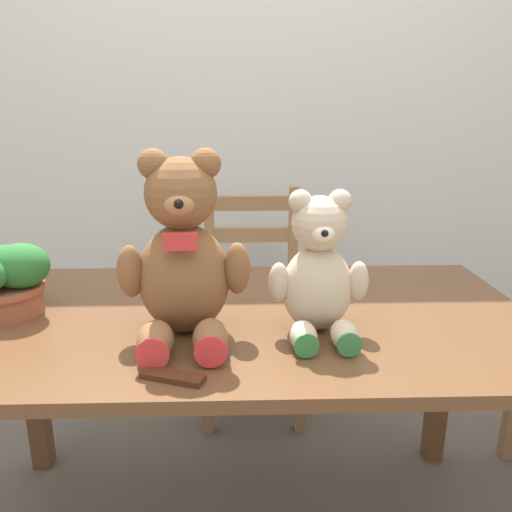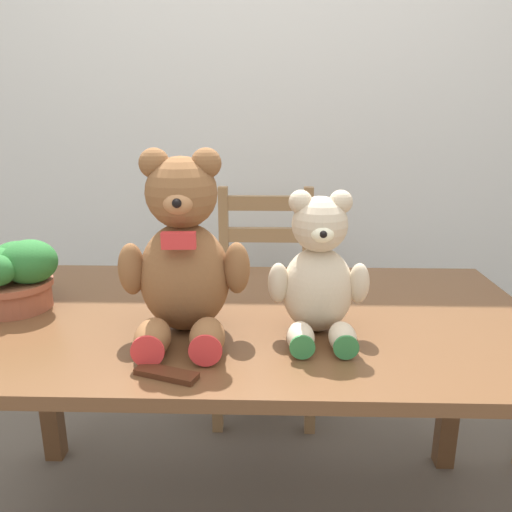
{
  "view_description": "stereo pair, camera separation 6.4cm",
  "coord_description": "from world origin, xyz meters",
  "px_view_note": "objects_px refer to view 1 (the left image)",
  "views": [
    {
      "loc": [
        0.01,
        -0.77,
        1.2
      ],
      "look_at": [
        0.04,
        0.3,
        0.89
      ],
      "focal_mm": 35.0,
      "sensor_mm": 36.0,
      "label": 1
    },
    {
      "loc": [
        0.07,
        -0.77,
        1.2
      ],
      "look_at": [
        0.04,
        0.3,
        0.89
      ],
      "focal_mm": 35.0,
      "sensor_mm": 36.0,
      "label": 2
    }
  ],
  "objects_px": {
    "chocolate_bar": "(173,376)",
    "wooden_chair_behind": "(252,301)",
    "teddy_bear_left": "(183,258)",
    "potted_plant": "(6,278)",
    "teddy_bear_right": "(318,273)"
  },
  "relations": [
    {
      "from": "wooden_chair_behind",
      "to": "teddy_bear_right",
      "type": "relative_size",
      "value": 2.74
    },
    {
      "from": "chocolate_bar",
      "to": "wooden_chair_behind",
      "type": "bearing_deg",
      "value": 80.58
    },
    {
      "from": "chocolate_bar",
      "to": "teddy_bear_right",
      "type": "bearing_deg",
      "value": 34.77
    },
    {
      "from": "wooden_chair_behind",
      "to": "teddy_bear_left",
      "type": "height_order",
      "value": "teddy_bear_left"
    },
    {
      "from": "teddy_bear_right",
      "to": "wooden_chair_behind",
      "type": "bearing_deg",
      "value": -82.49
    },
    {
      "from": "teddy_bear_left",
      "to": "potted_plant",
      "type": "relative_size",
      "value": 1.84
    },
    {
      "from": "potted_plant",
      "to": "chocolate_bar",
      "type": "xyz_separation_m",
      "value": [
        0.45,
        -0.34,
        -0.09
      ]
    },
    {
      "from": "wooden_chair_behind",
      "to": "chocolate_bar",
      "type": "bearing_deg",
      "value": 80.58
    },
    {
      "from": "potted_plant",
      "to": "chocolate_bar",
      "type": "height_order",
      "value": "potted_plant"
    },
    {
      "from": "potted_plant",
      "to": "teddy_bear_left",
      "type": "bearing_deg",
      "value": -16.11
    },
    {
      "from": "teddy_bear_left",
      "to": "teddy_bear_right",
      "type": "bearing_deg",
      "value": 177.15
    },
    {
      "from": "teddy_bear_left",
      "to": "teddy_bear_right",
      "type": "distance_m",
      "value": 0.3
    },
    {
      "from": "chocolate_bar",
      "to": "potted_plant",
      "type": "bearing_deg",
      "value": 142.97
    },
    {
      "from": "wooden_chair_behind",
      "to": "potted_plant",
      "type": "distance_m",
      "value": 1.03
    },
    {
      "from": "chocolate_bar",
      "to": "teddy_bear_left",
      "type": "bearing_deg",
      "value": 88.84
    }
  ]
}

